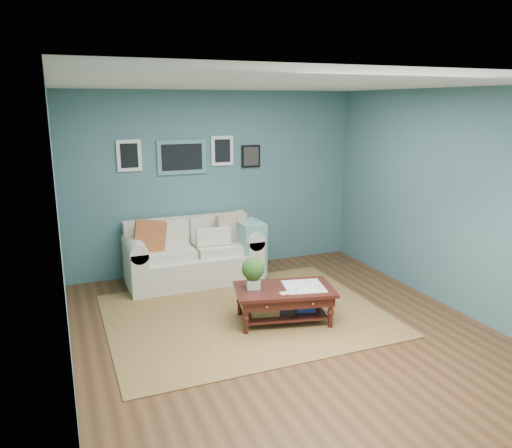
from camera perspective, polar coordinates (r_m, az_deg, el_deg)
room_shell at (r=5.36m, az=3.12°, el=1.18°), size 5.00×5.02×2.70m
area_rug at (r=6.17m, az=-1.22°, el=-10.34°), size 3.25×2.60×0.01m
loveseat at (r=7.26m, az=-6.61°, el=-3.35°), size 1.93×0.88×0.99m
coffee_table at (r=5.88m, az=2.64°, el=-7.97°), size 1.25×0.89×0.79m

